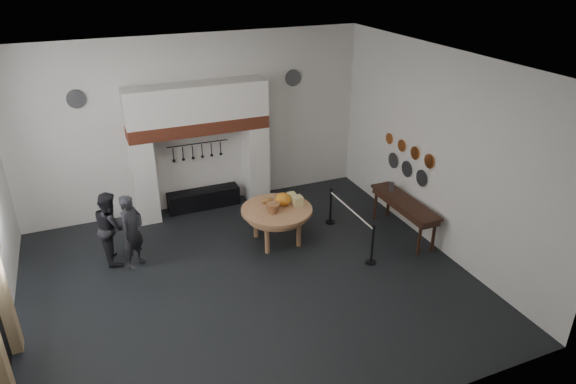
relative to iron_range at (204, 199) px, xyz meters
name	(u,v)px	position (x,y,z in m)	size (l,w,h in m)	color
floor	(249,282)	(0.00, -3.72, -0.25)	(9.00, 8.00, 0.02)	black
ceiling	(240,66)	(0.00, -3.72, 4.25)	(9.00, 8.00, 0.02)	silver
wall_back	(195,124)	(0.00, 0.28, 2.00)	(9.00, 0.02, 4.50)	silver
wall_front	(345,307)	(0.00, -7.72, 2.00)	(9.00, 0.02, 4.50)	silver
wall_right	(438,152)	(4.50, -3.72, 2.00)	(0.02, 8.00, 4.50)	silver
chimney_pier_left	(144,180)	(-1.48, -0.07, 0.82)	(0.55, 0.70, 2.15)	silver
chimney_pier_right	(256,163)	(1.48, -0.07, 0.82)	(0.55, 0.70, 2.15)	silver
hearth_brick_band	(199,126)	(0.00, -0.07, 2.06)	(3.50, 0.72, 0.32)	#9E442B
chimney_hood	(197,102)	(0.00, -0.07, 2.67)	(3.50, 0.70, 0.90)	silver
iron_range	(204,199)	(0.00, 0.00, 0.00)	(1.90, 0.45, 0.50)	black
utensil_rail	(198,144)	(0.00, 0.20, 1.50)	(0.02, 0.02, 1.60)	black
work_table	(277,210)	(1.16, -2.41, 0.59)	(1.66, 1.66, 0.07)	tan
pumpkin	(283,199)	(1.36, -2.31, 0.78)	(0.36, 0.36, 0.31)	orange
cheese_block_big	(297,201)	(1.66, -2.46, 0.74)	(0.22, 0.22, 0.24)	#DECA84
cheese_block_small	(292,197)	(1.64, -2.16, 0.72)	(0.18, 0.18, 0.20)	#E7E78A
wicker_basket	(273,208)	(1.01, -2.56, 0.73)	(0.32, 0.32, 0.22)	#945A36
bread_loaf	(267,200)	(1.06, -2.06, 0.69)	(0.31, 0.18, 0.13)	olive
visitor_near	(132,231)	(-2.07, -2.14, 0.59)	(0.61, 0.40, 1.68)	black
visitor_far	(111,227)	(-2.47, -1.74, 0.58)	(0.80, 0.63, 1.65)	black
side_table	(405,202)	(4.10, -3.26, 0.62)	(0.55, 2.20, 0.06)	#331B12
pewter_jug	(391,187)	(4.10, -2.66, 0.76)	(0.12, 0.12, 0.22)	#4E4D53
copper_pan_a	(429,161)	(4.46, -3.52, 1.70)	(0.34, 0.34, 0.03)	#C6662D
copper_pan_b	(415,153)	(4.46, -2.97, 1.70)	(0.32, 0.32, 0.03)	#C6662D
copper_pan_c	(402,146)	(4.46, -2.42, 1.70)	(0.30, 0.30, 0.03)	#C6662D
copper_pan_d	(389,139)	(4.46, -1.87, 1.70)	(0.28, 0.28, 0.03)	#C6662D
pewter_plate_left	(422,178)	(4.46, -3.32, 1.20)	(0.40, 0.40, 0.03)	#4C4C51
pewter_plate_mid	(407,169)	(4.46, -2.72, 1.20)	(0.40, 0.40, 0.03)	#4C4C51
pewter_plate_right	(393,160)	(4.46, -2.12, 1.20)	(0.40, 0.40, 0.03)	#4C4C51
pewter_plate_back_left	(76,99)	(-2.70, 0.24, 2.95)	(0.44, 0.44, 0.03)	#4C4C51
pewter_plate_back_right	(293,78)	(2.70, 0.24, 2.95)	(0.44, 0.44, 0.03)	#4C4C51
barrier_post_near	(372,245)	(2.74, -4.09, 0.20)	(0.05, 0.05, 0.90)	black
barrier_post_far	(331,207)	(2.74, -2.09, 0.20)	(0.05, 0.05, 0.90)	black
barrier_rope	(351,210)	(2.74, -3.09, 0.60)	(0.04, 0.04, 2.00)	silver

